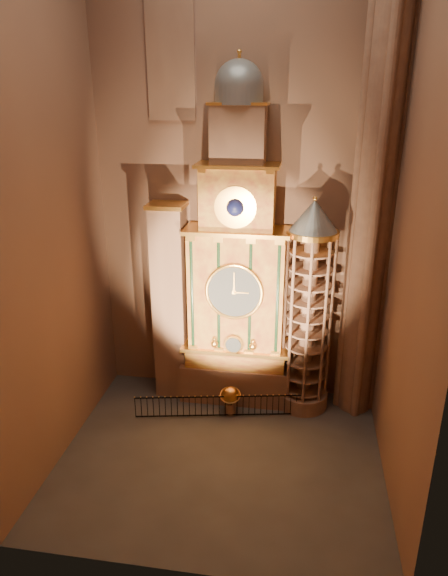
% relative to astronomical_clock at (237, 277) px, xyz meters
% --- Properties ---
extents(floor, '(14.00, 14.00, 0.00)m').
position_rel_astronomical_clock_xyz_m(floor, '(0.00, -4.96, -6.68)').
color(floor, '#383330').
rests_on(floor, ground).
extents(wall_back, '(22.00, 0.00, 22.00)m').
position_rel_astronomical_clock_xyz_m(wall_back, '(0.00, 1.04, 4.32)').
color(wall_back, '#8C654B').
rests_on(wall_back, floor).
extents(wall_left, '(0.00, 22.00, 22.00)m').
position_rel_astronomical_clock_xyz_m(wall_left, '(-7.00, -4.96, 4.32)').
color(wall_left, '#8C654B').
rests_on(wall_left, floor).
extents(wall_right, '(0.00, 22.00, 22.00)m').
position_rel_astronomical_clock_xyz_m(wall_right, '(7.00, -4.96, 4.32)').
color(wall_right, '#8C654B').
rests_on(wall_right, floor).
extents(astronomical_clock, '(5.60, 2.41, 16.70)m').
position_rel_astronomical_clock_xyz_m(astronomical_clock, '(0.00, 0.00, 0.00)').
color(astronomical_clock, '#8C634C').
rests_on(astronomical_clock, floor).
extents(portrait_tower, '(1.80, 1.60, 10.20)m').
position_rel_astronomical_clock_xyz_m(portrait_tower, '(-3.40, 0.02, -1.53)').
color(portrait_tower, '#8C634C').
rests_on(portrait_tower, floor).
extents(stair_turret, '(2.50, 2.50, 10.80)m').
position_rel_astronomical_clock_xyz_m(stair_turret, '(3.50, -0.26, -1.41)').
color(stair_turret, '#8C634C').
rests_on(stair_turret, floor).
extents(gothic_pier, '(2.04, 2.04, 22.00)m').
position_rel_astronomical_clock_xyz_m(gothic_pier, '(6.10, 0.04, 4.32)').
color(gothic_pier, '#8C634C').
rests_on(gothic_pier, floor).
extents(stained_glass_window, '(2.20, 0.14, 5.20)m').
position_rel_astronomical_clock_xyz_m(stained_glass_window, '(-3.20, 0.95, 9.82)').
color(stained_glass_window, '#391B7B').
rests_on(stained_glass_window, wall_back).
extents(celestial_globe, '(1.13, 1.07, 1.51)m').
position_rel_astronomical_clock_xyz_m(celestial_globe, '(-0.06, -1.68, -5.77)').
color(celestial_globe, '#8C634C').
rests_on(celestial_globe, floor).
extents(iron_railing, '(8.13, 1.58, 1.12)m').
position_rel_astronomical_clock_xyz_m(iron_railing, '(-0.56, -2.04, -6.07)').
color(iron_railing, black).
rests_on(iron_railing, floor).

